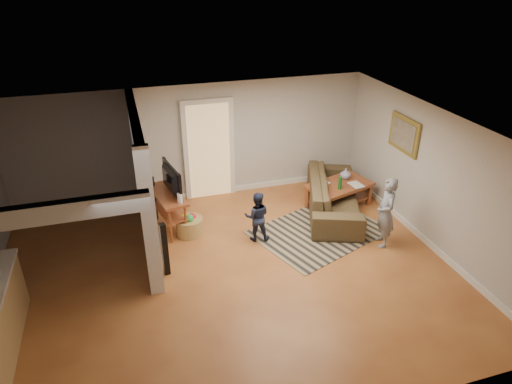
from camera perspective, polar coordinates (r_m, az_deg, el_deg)
ground at (r=7.79m, az=-3.31°, el=-10.26°), size 7.50×7.50×0.00m
room_shell at (r=7.25m, az=-12.63°, el=-0.37°), size 7.54×6.02×2.52m
area_rug at (r=8.98m, az=7.87°, el=-4.86°), size 2.84×2.47×0.01m
sofa at (r=9.75m, az=9.51°, el=-2.27°), size 1.81×2.70×0.74m
coffee_table at (r=9.77m, az=10.43°, el=0.45°), size 1.50×1.14×0.79m
tv_console at (r=8.84m, az=-10.88°, el=-0.58°), size 0.67×1.26×1.03m
speaker_left at (r=7.67m, az=-11.35°, el=-7.05°), size 0.11×0.11×0.97m
speaker_right at (r=9.31m, az=-12.69°, el=-0.81°), size 0.12×0.12×0.93m
toy_basket at (r=8.82m, az=-8.31°, el=-4.14°), size 0.51×0.51×0.46m
child at (r=8.85m, az=15.37°, el=-6.27°), size 0.44×0.55×1.34m
toddler at (r=8.68m, az=0.12°, el=-5.87°), size 0.56×0.49×0.98m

